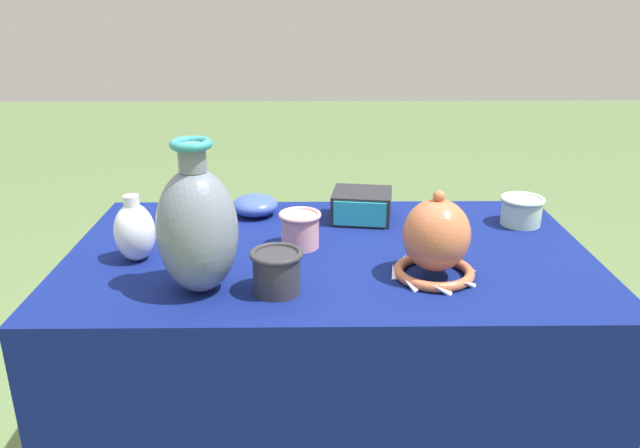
{
  "coord_description": "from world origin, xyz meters",
  "views": [
    {
      "loc": [
        -0.04,
        -1.39,
        1.39
      ],
      "look_at": [
        -0.02,
        -0.14,
        0.92
      ],
      "focal_mm": 35.0,
      "sensor_mm": 36.0,
      "label": 1
    }
  ],
  "objects": [
    {
      "name": "mosaic_tile_box",
      "position": [
        0.09,
        0.21,
        0.84
      ],
      "size": [
        0.17,
        0.16,
        0.08
      ],
      "rotation": [
        0.0,
        0.0,
        -0.15
      ],
      "color": "#232328",
      "rests_on": "display_table"
    },
    {
      "name": "cup_wide_charcoal",
      "position": [
        -0.11,
        -0.22,
        0.85
      ],
      "size": [
        0.11,
        0.11,
        0.09
      ],
      "color": "#2D2D33",
      "rests_on": "display_table"
    },
    {
      "name": "vase_dome_bell",
      "position": [
        0.22,
        -0.15,
        0.88
      ],
      "size": [
        0.19,
        0.19,
        0.2
      ],
      "color": "#BC6642",
      "rests_on": "display_table"
    },
    {
      "name": "display_table",
      "position": [
        0.0,
        -0.02,
        0.72
      ],
      "size": [
        1.25,
        0.74,
        0.8
      ],
      "color": "olive",
      "rests_on": "ground_plane"
    },
    {
      "name": "cup_wide_celadon",
      "position": [
        0.52,
        0.17,
        0.84
      ],
      "size": [
        0.12,
        0.12,
        0.08
      ],
      "color": "#A8CCB7",
      "rests_on": "display_table"
    },
    {
      "name": "vase_tall_bulbous",
      "position": [
        -0.27,
        -0.21,
        0.94
      ],
      "size": [
        0.17,
        0.17,
        0.32
      ],
      "color": "slate",
      "rests_on": "display_table"
    },
    {
      "name": "cup_wide_rose",
      "position": [
        -0.07,
        0.02,
        0.85
      ],
      "size": [
        0.1,
        0.1,
        0.09
      ],
      "color": "#D19399",
      "rests_on": "display_table"
    },
    {
      "name": "jar_round_porcelain",
      "position": [
        -0.45,
        -0.05,
        0.87
      ],
      "size": [
        0.09,
        0.09,
        0.16
      ],
      "color": "white",
      "rests_on": "display_table"
    },
    {
      "name": "bowl_shallow_cobalt",
      "position": [
        -0.2,
        0.25,
        0.83
      ],
      "size": [
        0.13,
        0.13,
        0.06
      ],
      "primitive_type": "ellipsoid",
      "color": "#3851A8",
      "rests_on": "display_table"
    }
  ]
}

